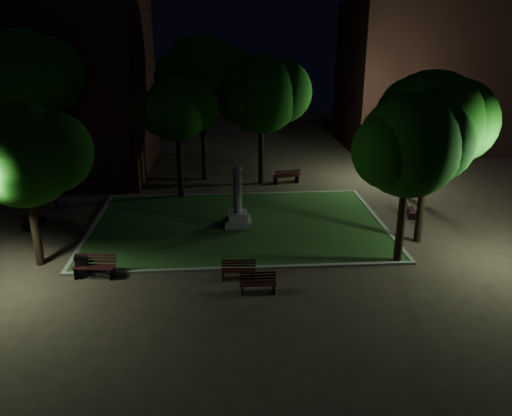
{
  "coord_description": "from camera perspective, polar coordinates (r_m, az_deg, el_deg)",
  "views": [
    {
      "loc": [
        -0.79,
        -22.51,
        9.91
      ],
      "look_at": [
        0.89,
        1.0,
        1.33
      ],
      "focal_mm": 35.0,
      "sensor_mm": 36.0,
      "label": 1
    }
  ],
  "objects": [
    {
      "name": "tree_se",
      "position": [
        21.65,
        17.36,
        6.73
      ],
      "size": [
        5.27,
        4.3,
        7.43
      ],
      "color": "black",
      "rests_on": "ground"
    },
    {
      "name": "bench_far_side",
      "position": [
        33.58,
        3.51,
        3.59
      ],
      "size": [
        1.83,
        0.96,
        0.96
      ],
      "rotation": [
        0.0,
        0.0,
        3.36
      ],
      "color": "black",
      "rests_on": "ground"
    },
    {
      "name": "lawn",
      "position": [
        26.44,
        -2.08,
        -1.94
      ],
      "size": [
        15.0,
        10.0,
        0.08
      ],
      "primitive_type": "cube",
      "color": "#284C1D",
      "rests_on": "ground"
    },
    {
      "name": "trash_bin",
      "position": [
        22.41,
        -19.31,
        -6.19
      ],
      "size": [
        0.59,
        0.59,
        0.89
      ],
      "color": "black",
      "rests_on": "ground"
    },
    {
      "name": "tree_ne",
      "position": [
        31.38,
        17.41,
        10.71
      ],
      "size": [
        4.52,
        3.69,
        7.19
      ],
      "color": "black",
      "rests_on": "ground"
    },
    {
      "name": "tree_west",
      "position": [
        22.63,
        -24.83,
        5.41
      ],
      "size": [
        5.27,
        4.31,
        7.08
      ],
      "color": "black",
      "rests_on": "ground"
    },
    {
      "name": "bench_left_side",
      "position": [
        28.62,
        -23.97,
        -1.29
      ],
      "size": [
        0.94,
        1.49,
        0.77
      ],
      "rotation": [
        0.0,
        0.0,
        -1.92
      ],
      "color": "black",
      "rests_on": "ground"
    },
    {
      "name": "bicycle",
      "position": [
        30.36,
        -21.41,
        0.32
      ],
      "size": [
        1.59,
        1.28,
        0.81
      ],
      "primitive_type": "imported",
      "rotation": [
        0.0,
        0.0,
        1.0
      ],
      "color": "black",
      "rests_on": "ground"
    },
    {
      "name": "lamppost_nw",
      "position": [
        34.68,
        -23.77,
        6.72
      ],
      "size": [
        1.18,
        0.28,
        4.17
      ],
      "color": "black",
      "rests_on": "ground"
    },
    {
      "name": "tree_nw",
      "position": [
        31.82,
        -24.83,
        13.45
      ],
      "size": [
        6.46,
        5.28,
        9.91
      ],
      "color": "black",
      "rests_on": "ground"
    },
    {
      "name": "ground",
      "position": [
        24.61,
        -1.9,
        -3.77
      ],
      "size": [
        80.0,
        80.0,
        0.0
      ],
      "primitive_type": "plane",
      "color": "#443529"
    },
    {
      "name": "bench_near_left",
      "position": [
        19.93,
        0.21,
        -8.61
      ],
      "size": [
        1.44,
        0.51,
        0.79
      ],
      "rotation": [
        0.0,
        0.0,
        -0.0
      ],
      "color": "black",
      "rests_on": "ground"
    },
    {
      "name": "bench_right_side",
      "position": [
        28.95,
        17.17,
        -0.2
      ],
      "size": [
        0.66,
        1.43,
        0.76
      ],
      "rotation": [
        0.0,
        0.0,
        1.43
      ],
      "color": "black",
      "rests_on": "ground"
    },
    {
      "name": "lawn_kerb",
      "position": [
        26.43,
        -2.08,
        -1.9
      ],
      "size": [
        15.4,
        10.4,
        0.12
      ],
      "color": "slate",
      "rests_on": "ground"
    },
    {
      "name": "tree_north_er",
      "position": [
        32.27,
        0.83,
        12.9
      ],
      "size": [
        6.16,
        5.03,
        8.45
      ],
      "color": "black",
      "rests_on": "ground"
    },
    {
      "name": "tree_far_north",
      "position": [
        33.34,
        -6.04,
        14.61
      ],
      "size": [
        6.37,
        5.2,
        9.45
      ],
      "color": "black",
      "rests_on": "ground"
    },
    {
      "name": "monument",
      "position": [
        26.11,
        -2.1,
        -0.08
      ],
      "size": [
        1.4,
        1.4,
        3.2
      ],
      "color": "gray",
      "rests_on": "lawn"
    },
    {
      "name": "bench_west_near",
      "position": [
        22.11,
        -17.93,
        -6.4
      ],
      "size": [
        1.78,
        0.8,
        0.95
      ],
      "rotation": [
        0.0,
        0.0,
        -0.12
      ],
      "color": "black",
      "rests_on": "ground"
    },
    {
      "name": "building_far",
      "position": [
        46.64,
        20.32,
        13.99
      ],
      "size": [
        16.0,
        10.0,
        12.0
      ],
      "primitive_type": "cube",
      "color": "#51261F",
      "rests_on": "ground"
    },
    {
      "name": "tree_north_wl",
      "position": [
        29.96,
        -8.86,
        11.07
      ],
      "size": [
        4.69,
        3.83,
        7.31
      ],
      "color": "black",
      "rests_on": "ground"
    },
    {
      "name": "bench_near_right",
      "position": [
        20.93,
        -2.0,
        -7.14
      ],
      "size": [
        1.47,
        0.6,
        0.79
      ],
      "rotation": [
        0.0,
        0.0,
        -0.07
      ],
      "color": "black",
      "rests_on": "ground"
    },
    {
      "name": "lamppost_ne",
      "position": [
        34.51,
        13.97,
        8.33
      ],
      "size": [
        1.18,
        0.28,
        4.73
      ],
      "color": "black",
      "rests_on": "ground"
    },
    {
      "name": "tree_east",
      "position": [
        24.21,
        19.6,
        8.97
      ],
      "size": [
        5.95,
        4.86,
        8.19
      ],
      "color": "black",
      "rests_on": "ground"
    }
  ]
}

